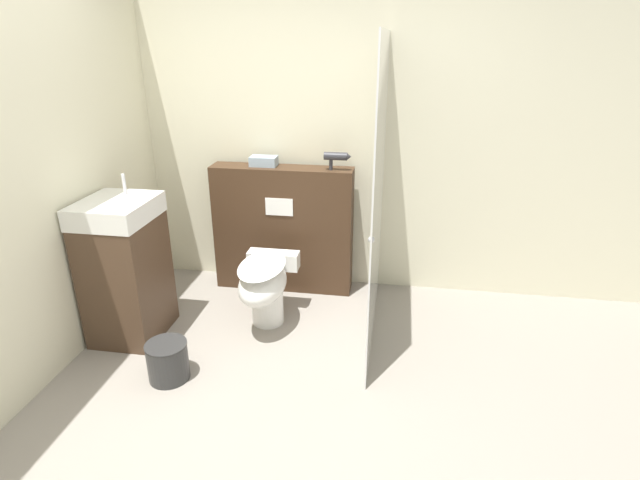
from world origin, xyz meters
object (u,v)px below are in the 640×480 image
object	(u,v)px
sink_vanity	(126,269)
waste_bin	(168,361)
toilet	(265,285)
hair_drier	(336,157)

from	to	relation	value
sink_vanity	waste_bin	bearing A→B (deg)	-43.72
toilet	hair_drier	bearing A→B (deg)	54.95
sink_vanity	hair_drier	world-z (taller)	hair_drier
waste_bin	hair_drier	bearing A→B (deg)	56.44
toilet	hair_drier	xyz separation A→B (m)	(0.43, 0.61, 0.81)
hair_drier	waste_bin	world-z (taller)	hair_drier
hair_drier	waste_bin	xyz separation A→B (m)	(-0.87, -1.32, -1.02)
hair_drier	sink_vanity	bearing A→B (deg)	-147.38
toilet	waste_bin	distance (m)	0.86
toilet	hair_drier	size ratio (longest dim) A/B	3.16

